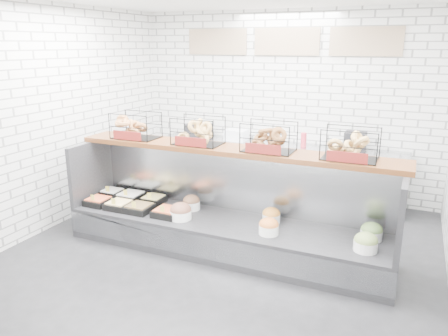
% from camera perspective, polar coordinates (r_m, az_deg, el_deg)
% --- Properties ---
extents(ground, '(5.50, 5.50, 0.00)m').
position_cam_1_polar(ground, '(5.27, -1.24, -11.99)').
color(ground, black).
rests_on(ground, ground).
extents(room_shell, '(5.02, 5.51, 3.01)m').
position_cam_1_polar(room_shell, '(5.22, 1.46, 11.43)').
color(room_shell, silver).
rests_on(room_shell, ground).
extents(display_case, '(4.00, 0.90, 1.20)m').
position_cam_1_polar(display_case, '(5.42, 0.06, -7.34)').
color(display_case, black).
rests_on(display_case, ground).
extents(bagel_shelf, '(4.10, 0.50, 0.40)m').
position_cam_1_polar(bagel_shelf, '(5.25, 1.06, 3.93)').
color(bagel_shelf, '#43210E').
rests_on(bagel_shelf, display_case).
extents(prep_counter, '(4.00, 0.60, 1.20)m').
position_cam_1_polar(prep_counter, '(7.22, 6.83, -0.26)').
color(prep_counter, '#93969B').
rests_on(prep_counter, ground).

